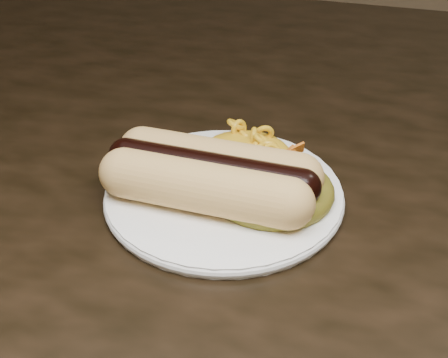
# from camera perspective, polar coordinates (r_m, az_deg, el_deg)

# --- Properties ---
(table) EXTENTS (1.60, 0.90, 0.75)m
(table) POSITION_cam_1_polar(r_m,az_deg,el_deg) (0.64, 9.72, -5.30)
(table) COLOR black
(table) RESTS_ON floor
(plate) EXTENTS (0.22, 0.22, 0.01)m
(plate) POSITION_cam_1_polar(r_m,az_deg,el_deg) (0.52, 0.00, -1.37)
(plate) COLOR white
(plate) RESTS_ON table
(hotdog) EXTENTS (0.15, 0.08, 0.04)m
(hotdog) POSITION_cam_1_polar(r_m,az_deg,el_deg) (0.50, -1.20, 0.44)
(hotdog) COLOR tan
(hotdog) RESTS_ON plate
(mac_and_cheese) EXTENTS (0.09, 0.08, 0.03)m
(mac_and_cheese) POSITION_cam_1_polar(r_m,az_deg,el_deg) (0.55, 2.06, 3.33)
(mac_and_cheese) COLOR yellow
(mac_and_cheese) RESTS_ON plate
(sour_cream) EXTENTS (0.05, 0.05, 0.03)m
(sour_cream) POSITION_cam_1_polar(r_m,az_deg,el_deg) (0.54, -6.76, 2.21)
(sour_cream) COLOR white
(sour_cream) RESTS_ON plate
(taco_salad) EXTENTS (0.10, 0.10, 0.05)m
(taco_salad) POSITION_cam_1_polar(r_m,az_deg,el_deg) (0.50, 4.42, 0.03)
(taco_salad) COLOR #A05F22
(taco_salad) RESTS_ON plate
(fork) EXTENTS (0.04, 0.16, 0.00)m
(fork) POSITION_cam_1_polar(r_m,az_deg,el_deg) (0.49, -0.09, -4.52)
(fork) COLOR silver
(fork) RESTS_ON table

